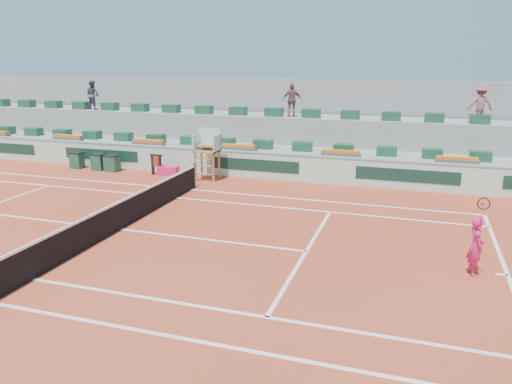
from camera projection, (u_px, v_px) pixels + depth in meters
ground at (121, 229)px, 16.84m from camera, size 90.00×90.00×0.00m
seating_tier_lower at (232, 155)px, 26.51m from camera, size 36.00×4.00×1.20m
seating_tier_upper at (242, 137)px, 27.79m from camera, size 36.00×2.40×2.60m
stadium_back_wall at (251, 118)px, 29.02m from camera, size 36.00×0.40×4.40m
player_bag at (168, 171)px, 24.44m from camera, size 1.03×0.46×0.46m
spectator_left at (93, 95)px, 29.47m from camera, size 0.94×0.80×1.70m
spectator_mid at (292, 100)px, 25.85m from camera, size 1.09×0.77×1.72m
spectator_right at (480, 104)px, 23.37m from camera, size 1.27×0.89×1.78m
court_lines at (121, 229)px, 16.84m from camera, size 23.89×11.09×0.01m
tennis_net at (120, 215)px, 16.71m from camera, size 0.10×11.97×1.10m
advertising_hoarding at (217, 162)px, 24.47m from camera, size 36.00×0.34×1.26m
umpire_chair at (208, 147)px, 23.32m from camera, size 1.10×0.90×2.40m
seat_row_lower at (226, 142)px, 25.46m from camera, size 32.90×0.60×0.44m
seat_row_upper at (238, 111)px, 26.84m from camera, size 32.90×0.60×0.44m
flower_planters at (192, 145)px, 25.20m from camera, size 26.80×0.36×0.28m
drink_cooler_a at (112, 163)px, 25.27m from camera, size 0.70×0.60×0.84m
drink_cooler_b at (98, 162)px, 25.59m from camera, size 0.65×0.56×0.84m
drink_cooler_c at (77, 160)px, 26.00m from camera, size 0.64×0.55×0.84m
towel_rack at (156, 163)px, 24.44m from camera, size 0.67×0.11×1.03m
tennis_player at (476, 246)px, 13.17m from camera, size 0.51×0.89×2.28m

